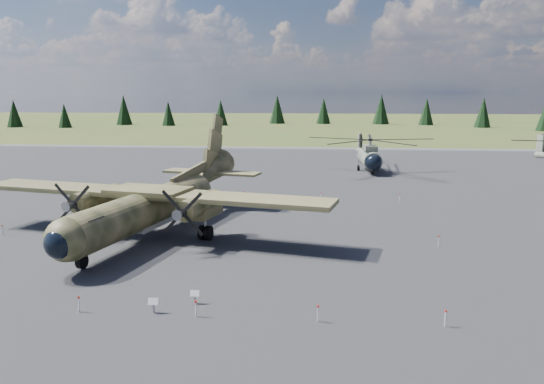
{
  "coord_description": "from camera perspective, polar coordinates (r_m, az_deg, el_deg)",
  "views": [
    {
      "loc": [
        8.05,
        -37.64,
        10.91
      ],
      "look_at": [
        4.3,
        2.0,
        3.44
      ],
      "focal_mm": 35.0,
      "sensor_mm": 36.0,
      "label": 1
    }
  ],
  "objects": [
    {
      "name": "apron",
      "position": [
        49.53,
        -4.09,
        -2.12
      ],
      "size": [
        120.0,
        120.0,
        0.04
      ],
      "primitive_type": "cube",
      "color": "#57575C",
      "rests_on": "ground"
    },
    {
      "name": "ground",
      "position": [
        40.01,
        -6.44,
        -5.27
      ],
      "size": [
        500.0,
        500.0,
        0.0
      ],
      "primitive_type": "plane",
      "color": "brown",
      "rests_on": "ground"
    },
    {
      "name": "helicopter_near",
      "position": [
        75.18,
        10.45,
        4.65
      ],
      "size": [
        19.57,
        22.26,
        4.66
      ],
      "rotation": [
        0.0,
        0.0,
        0.07
      ],
      "color": "gray",
      "rests_on": "ground"
    },
    {
      "name": "transport_plane",
      "position": [
        42.29,
        -12.39,
        -0.78
      ],
      "size": [
        28.68,
        25.74,
        9.48
      ],
      "rotation": [
        0.0,
        0.0,
        -0.22
      ],
      "color": "#33391E",
      "rests_on": "ground"
    },
    {
      "name": "info_placard_right",
      "position": [
        28.56,
        -8.31,
        -10.88
      ],
      "size": [
        0.49,
        0.23,
        0.75
      ],
      "rotation": [
        0.0,
        0.0,
        0.06
      ],
      "color": "gray",
      "rests_on": "ground"
    },
    {
      "name": "barrier_fence",
      "position": [
        39.89,
        -7.13,
        -4.57
      ],
      "size": [
        33.12,
        29.62,
        0.85
      ],
      "color": "white",
      "rests_on": "ground"
    },
    {
      "name": "treeline",
      "position": [
        34.42,
        -2.14,
        0.26
      ],
      "size": [
        316.23,
        313.38,
        10.98
      ],
      "color": "black",
      "rests_on": "ground"
    },
    {
      "name": "info_placard_left",
      "position": [
        27.8,
        -12.64,
        -11.56
      ],
      "size": [
        0.53,
        0.26,
        0.8
      ],
      "rotation": [
        0.0,
        0.0,
        0.09
      ],
      "color": "gray",
      "rests_on": "ground"
    }
  ]
}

